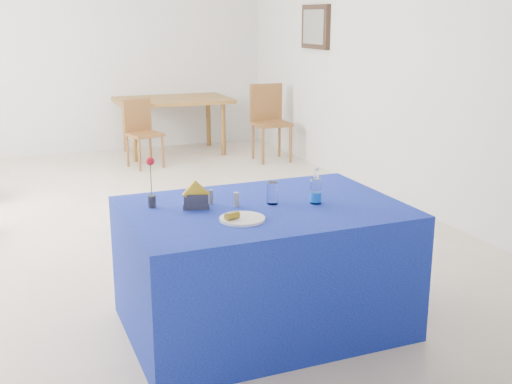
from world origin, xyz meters
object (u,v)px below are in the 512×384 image
plate (242,219)px  oak_table (173,104)px  water_bottle (316,192)px  chair_bg_right (269,117)px  blue_table (263,267)px  chair_bg_left (141,128)px

plate → oak_table: (1.05, 5.36, -0.09)m
water_bottle → chair_bg_right: chair_bg_right is taller
blue_table → oak_table: blue_table is taller
chair_bg_right → plate: bearing=-112.9°
chair_bg_right → blue_table: bearing=-111.7°
plate → oak_table: size_ratio=0.16×
blue_table → chair_bg_left: bearing=86.6°
water_bottle → oak_table: bearing=84.2°
oak_table → blue_table: bearing=-99.3°
blue_table → chair_bg_left: 4.54m
water_bottle → oak_table: (0.53, 5.22, -0.15)m
chair_bg_left → water_bottle: bearing=-104.6°
plate → chair_bg_right: 4.98m
water_bottle → chair_bg_right: size_ratio=0.22×
oak_table → chair_bg_right: (1.05, -0.85, -0.11)m
plate → blue_table: size_ratio=0.16×
water_bottle → chair_bg_left: size_ratio=0.26×
plate → chair_bg_left: (0.48, 4.74, -0.28)m
blue_table → chair_bg_left: size_ratio=1.91×
chair_bg_left → plate: bearing=-110.8°
plate → water_bottle: (0.52, 0.14, 0.06)m
blue_table → chair_bg_left: chair_bg_left is taller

